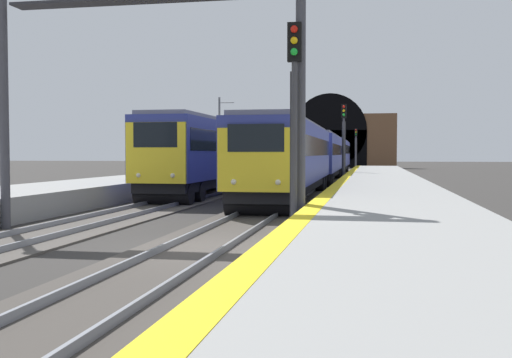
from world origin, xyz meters
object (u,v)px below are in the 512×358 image
(overhead_signal_gantry, at_px, (145,35))
(catenary_mast_near, at_px, (220,135))
(railway_signal_near, at_px, (295,110))
(train_adjacent_platform, at_px, (269,153))
(railway_signal_mid, at_px, (344,136))
(railway_signal_far, at_px, (356,145))
(train_main_approaching, at_px, (321,155))

(overhead_signal_gantry, height_order, catenary_mast_near, catenary_mast_near)
(railway_signal_near, relative_size, catenary_mast_near, 0.70)
(train_adjacent_platform, relative_size, railway_signal_mid, 9.59)
(train_adjacent_platform, bearing_deg, railway_signal_far, 167.25)
(train_main_approaching, xyz_separation_m, train_adjacent_platform, (4.31, 4.96, 0.19))
(train_main_approaching, distance_m, overhead_signal_gantry, 32.24)
(train_main_approaching, distance_m, train_adjacent_platform, 6.57)
(train_main_approaching, bearing_deg, train_adjacent_platform, -131.55)
(train_main_approaching, xyz_separation_m, railway_signal_mid, (-2.53, -1.94, 1.40))
(train_main_approaching, relative_size, railway_signal_mid, 9.38)
(train_adjacent_platform, xyz_separation_m, railway_signal_far, (29.65, -6.90, 1.02))
(railway_signal_mid, xyz_separation_m, catenary_mast_near, (17.70, 14.14, 0.69))
(catenary_mast_near, bearing_deg, overhead_signal_gantry, -168.34)
(railway_signal_far, bearing_deg, catenary_mast_near, -36.96)
(railway_signal_far, distance_m, overhead_signal_gantry, 66.11)
(railway_signal_near, distance_m, overhead_signal_gantry, 4.96)
(train_main_approaching, height_order, catenary_mast_near, catenary_mast_near)
(overhead_signal_gantry, bearing_deg, railway_signal_near, -94.48)
(train_adjacent_platform, relative_size, railway_signal_far, 10.19)
(railway_signal_near, distance_m, catenary_mast_near, 49.54)
(railway_signal_far, bearing_deg, train_adjacent_platform, -13.09)
(railway_signal_near, relative_size, railway_signal_far, 1.03)
(overhead_signal_gantry, distance_m, catenary_mast_near, 48.14)
(train_main_approaching, xyz_separation_m, catenary_mast_near, (15.17, 12.20, 2.08))
(railway_signal_mid, relative_size, overhead_signal_gantry, 0.64)
(railway_signal_near, bearing_deg, train_adjacent_platform, -169.33)
(railway_signal_far, height_order, catenary_mast_near, catenary_mast_near)
(railway_signal_mid, distance_m, overhead_signal_gantry, 29.82)
(railway_signal_near, xyz_separation_m, catenary_mast_near, (47.47, 14.14, 0.78))
(train_adjacent_platform, height_order, railway_signal_far, railway_signal_far)
(railway_signal_mid, bearing_deg, overhead_signal_gantry, -8.54)
(train_adjacent_platform, distance_m, catenary_mast_near, 13.19)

